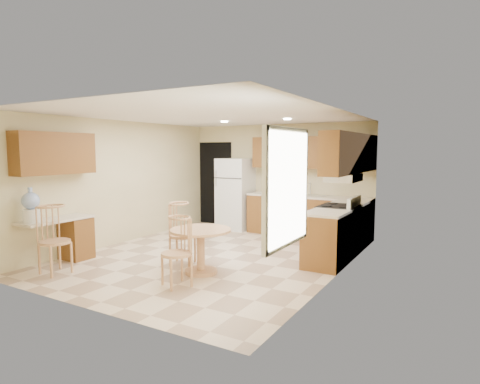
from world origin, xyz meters
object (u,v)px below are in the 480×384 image
Objects in this scene: stove at (338,230)px; chair_table_a at (179,228)px; dining_table at (201,244)px; chair_desk at (48,234)px; water_crock at (31,207)px; chair_table_b at (172,246)px; refrigerator at (235,194)px.

chair_table_a is (-2.09, -1.94, 0.16)m from stove.
chair_desk is (-1.94, -1.24, 0.18)m from dining_table.
chair_table_a reaches higher than dining_table.
water_crock is (-0.45, 0.03, 0.38)m from chair_desk.
chair_desk is (-1.99, -0.49, 0.05)m from chair_table_b.
refrigerator is at bearing 112.01° from dining_table.
chair_desk is at bearing -136.22° from stove.
water_crock is at bearing -139.94° from stove.
stove is 1.16× the size of dining_table.
refrigerator is 1.75× the size of chair_table_b.
refrigerator reaches higher than stove.
chair_table_b is at bearing 109.12° from chair_desk.
refrigerator is at bearing -44.74° from chair_table_b.
stove is at bearing 40.06° from water_crock.
refrigerator is 1.66× the size of chair_table_a.
dining_table is (-1.54, -2.09, -0.01)m from stove.
chair_table_a is at bearing 36.45° from water_crock.
chair_desk is at bearing -147.48° from dining_table.
chair_table_a is 1.08m from chair_table_b.
stove is 3.20m from chair_table_b.
chair_table_a is 1.96m from chair_desk.
dining_table is 0.76m from chair_table_b.
chair_table_a is at bearing -75.98° from refrigerator.
chair_desk is (-0.60, -4.55, -0.21)m from refrigerator.
chair_desk is 0.59m from water_crock.
water_crock is (-3.92, -3.30, 0.55)m from stove.
chair_table_b is at bearing 10.76° from water_crock.
chair_table_b is (0.05, -0.74, 0.14)m from dining_table.
water_crock reaches higher than chair_table_b.
refrigerator is 4.59m from chair_desk.
chair_table_a is 1.06× the size of chair_table_b.
refrigerator is at bearing 177.67° from chair_desk.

